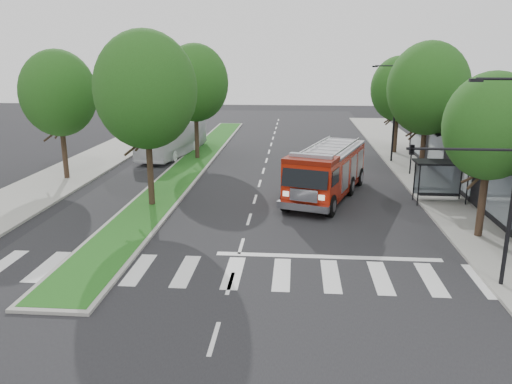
# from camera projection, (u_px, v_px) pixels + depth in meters

# --- Properties ---
(ground) EXTENTS (140.00, 140.00, 0.00)m
(ground) POSITION_uv_depth(u_px,v_px,m) (241.00, 246.00, 23.52)
(ground) COLOR black
(ground) RESTS_ON ground
(sidewalk_right) EXTENTS (5.00, 80.00, 0.15)m
(sidewalk_right) POSITION_uv_depth(u_px,v_px,m) (451.00, 194.00, 32.15)
(sidewalk_right) COLOR gray
(sidewalk_right) RESTS_ON ground
(sidewalk_left) EXTENTS (5.00, 80.00, 0.15)m
(sidewalk_left) POSITION_uv_depth(u_px,v_px,m) (47.00, 185.00, 34.23)
(sidewalk_left) COLOR gray
(sidewalk_left) RESTS_ON ground
(median) EXTENTS (3.00, 50.00, 0.15)m
(median) POSITION_uv_depth(u_px,v_px,m) (193.00, 163.00, 41.26)
(median) COLOR gray
(median) RESTS_ON ground
(bus_shelter) EXTENTS (3.20, 1.60, 2.61)m
(bus_shelter) POSITION_uv_depth(u_px,v_px,m) (441.00, 170.00, 29.95)
(bus_shelter) COLOR black
(bus_shelter) RESTS_ON ground
(tree_right_near) EXTENTS (4.40, 4.40, 8.05)m
(tree_right_near) POSITION_uv_depth(u_px,v_px,m) (491.00, 127.00, 23.10)
(tree_right_near) COLOR black
(tree_right_near) RESTS_ON ground
(tree_right_mid) EXTENTS (5.60, 5.60, 9.72)m
(tree_right_mid) POSITION_uv_depth(u_px,v_px,m) (428.00, 89.00, 34.38)
(tree_right_mid) COLOR black
(tree_right_mid) RESTS_ON ground
(tree_right_far) EXTENTS (5.00, 5.00, 8.73)m
(tree_right_far) POSITION_uv_depth(u_px,v_px,m) (399.00, 89.00, 44.16)
(tree_right_far) COLOR black
(tree_right_far) RESTS_ON ground
(tree_median_near) EXTENTS (5.80, 5.80, 10.16)m
(tree_median_near) POSITION_uv_depth(u_px,v_px,m) (146.00, 90.00, 27.95)
(tree_median_near) COLOR black
(tree_median_near) RESTS_ON ground
(tree_median_far) EXTENTS (5.60, 5.60, 9.72)m
(tree_median_far) POSITION_uv_depth(u_px,v_px,m) (195.00, 83.00, 41.49)
(tree_median_far) COLOR black
(tree_median_far) RESTS_ON ground
(tree_left_mid) EXTENTS (5.20, 5.20, 9.16)m
(tree_left_mid) POSITION_uv_depth(u_px,v_px,m) (58.00, 93.00, 34.51)
(tree_left_mid) COLOR black
(tree_left_mid) RESTS_ON ground
(streetlight_right_near) EXTENTS (4.08, 0.22, 8.00)m
(streetlight_right_near) POSITION_uv_depth(u_px,v_px,m) (492.00, 170.00, 18.18)
(streetlight_right_near) COLOR black
(streetlight_right_near) RESTS_ON ground
(streetlight_right_far) EXTENTS (2.11, 0.20, 8.00)m
(streetlight_right_far) POSITION_uv_depth(u_px,v_px,m) (393.00, 109.00, 40.77)
(streetlight_right_far) COLOR black
(streetlight_right_far) RESTS_ON ground
(fire_engine) EXTENTS (5.84, 10.18, 3.39)m
(fire_engine) POSITION_uv_depth(u_px,v_px,m) (327.00, 172.00, 31.27)
(fire_engine) COLOR #651005
(fire_engine) RESTS_ON ground
(city_bus) EXTENTS (4.07, 11.46, 3.12)m
(city_bus) POSITION_uv_depth(u_px,v_px,m) (173.00, 138.00, 44.76)
(city_bus) COLOR silver
(city_bus) RESTS_ON ground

